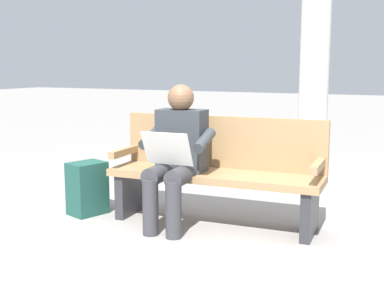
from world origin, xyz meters
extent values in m
plane|color=gray|center=(0.00, 0.00, 0.00)|extent=(40.00, 40.00, 0.00)
cube|color=#9E7A51|center=(0.00, 0.00, 0.42)|extent=(1.82, 0.58, 0.06)
cube|color=#9E7A51|center=(0.01, -0.21, 0.68)|extent=(1.80, 0.15, 0.45)
cube|color=#9E7A51|center=(-0.85, -0.05, 0.57)|extent=(0.09, 0.48, 0.06)
cube|color=#9E7A51|center=(0.85, 0.05, 0.57)|extent=(0.09, 0.48, 0.06)
cube|color=#2D2D33|center=(-0.80, -0.04, 0.20)|extent=(0.10, 0.44, 0.39)
cube|color=#2D2D33|center=(0.80, 0.04, 0.20)|extent=(0.10, 0.44, 0.39)
cube|color=#33383D|center=(0.27, 0.07, 0.71)|extent=(0.41, 0.24, 0.52)
sphere|color=brown|center=(0.27, 0.09, 1.07)|extent=(0.22, 0.22, 0.22)
cylinder|color=#38383D|center=(0.16, 0.27, 0.47)|extent=(0.17, 0.43, 0.15)
cylinder|color=#38383D|center=(0.36, 0.28, 0.47)|extent=(0.17, 0.43, 0.15)
cylinder|color=#38383D|center=(0.15, 0.46, 0.23)|extent=(0.13, 0.13, 0.45)
cylinder|color=#38383D|center=(0.35, 0.47, 0.23)|extent=(0.13, 0.13, 0.45)
cylinder|color=#33383D|center=(0.02, 0.15, 0.74)|extent=(0.11, 0.32, 0.18)
cylinder|color=#33383D|center=(0.50, 0.18, 0.74)|extent=(0.11, 0.32, 0.18)
cube|color=silver|center=(0.25, 0.36, 0.68)|extent=(0.41, 0.15, 0.27)
cube|color=#1E4C42|center=(1.15, 0.21, 0.24)|extent=(0.33, 0.37, 0.47)
cube|color=#23574C|center=(1.28, 0.17, 0.17)|extent=(0.11, 0.22, 0.21)
cylinder|color=silver|center=(-0.09, -3.32, 1.73)|extent=(0.40, 0.40, 3.46)
camera|label=1|loc=(-1.62, 3.83, 1.34)|focal=47.47mm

